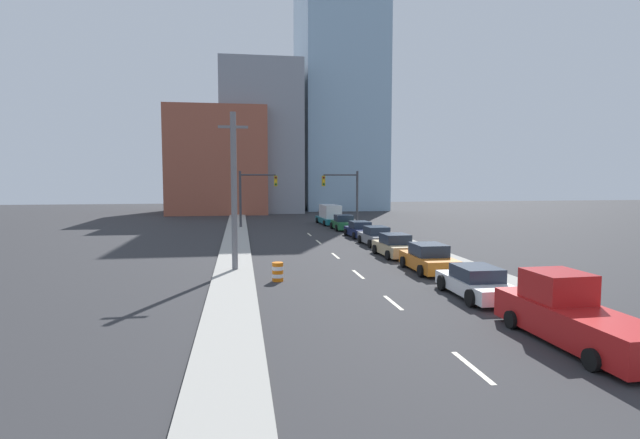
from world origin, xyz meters
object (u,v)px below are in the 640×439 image
at_px(sedan_orange, 428,259).
at_px(box_truck_teal, 330,215).
at_px(traffic_barrel, 278,272).
at_px(sedan_tan, 395,246).
at_px(sedan_gray, 376,237).
at_px(utility_pole_left_mid, 234,191).
at_px(traffic_signal_right, 347,191).
at_px(pickup_truck_red, 572,316).
at_px(sedan_white, 476,283).
at_px(sedan_navy, 360,230).
at_px(sedan_green, 344,223).
at_px(traffic_signal_left, 251,191).

height_order(sedan_orange, box_truck_teal, box_truck_teal).
bearing_deg(sedan_orange, box_truck_teal, 91.05).
distance_m(traffic_barrel, sedan_tan, 10.63).
xyz_separation_m(sedan_gray, box_truck_teal, (-0.48, 17.47, 0.37)).
bearing_deg(utility_pole_left_mid, traffic_signal_right, 64.55).
height_order(traffic_signal_right, pickup_truck_red, traffic_signal_right).
bearing_deg(traffic_barrel, sedan_orange, 8.75).
xyz_separation_m(sedan_tan, box_truck_teal, (-0.21, 23.02, 0.35)).
height_order(traffic_signal_right, sedan_orange, traffic_signal_right).
distance_m(sedan_white, sedan_navy, 22.28).
height_order(sedan_gray, sedan_green, sedan_green).
relative_size(traffic_signal_left, utility_pole_left_mid, 0.68).
relative_size(utility_pole_left_mid, sedan_gray, 1.95).
bearing_deg(pickup_truck_red, traffic_signal_right, 86.96).
height_order(traffic_signal_left, sedan_gray, traffic_signal_left).
relative_size(traffic_signal_left, sedan_white, 1.23).
distance_m(traffic_signal_left, traffic_signal_right, 10.05).
height_order(utility_pole_left_mid, sedan_tan, utility_pole_left_mid).
bearing_deg(box_truck_teal, traffic_signal_left, -166.69).
xyz_separation_m(sedan_orange, box_truck_teal, (-0.39, 28.46, 0.32)).
relative_size(utility_pole_left_mid, sedan_tan, 1.99).
bearing_deg(sedan_navy, sedan_white, -93.11).
height_order(utility_pole_left_mid, pickup_truck_red, utility_pole_left_mid).
bearing_deg(utility_pole_left_mid, pickup_truck_red, -52.78).
bearing_deg(traffic_signal_left, sedan_orange, -70.64).
height_order(traffic_signal_left, sedan_white, traffic_signal_left).
bearing_deg(sedan_tan, sedan_navy, 86.22).
bearing_deg(sedan_white, traffic_signal_left, 106.21).
bearing_deg(sedan_white, traffic_signal_right, 88.57).
xyz_separation_m(pickup_truck_red, sedan_tan, (-0.13, 17.58, -0.18)).
relative_size(traffic_barrel, sedan_navy, 0.21).
bearing_deg(utility_pole_left_mid, sedan_gray, 41.24).
relative_size(traffic_signal_right, traffic_barrel, 6.19).
relative_size(utility_pole_left_mid, sedan_white, 1.82).
bearing_deg(traffic_signal_right, traffic_signal_left, 180.00).
height_order(sedan_tan, sedan_green, sedan_green).
relative_size(sedan_white, sedan_green, 1.11).
bearing_deg(sedan_gray, traffic_barrel, -126.97).
height_order(utility_pole_left_mid, box_truck_teal, utility_pole_left_mid).
height_order(pickup_truck_red, sedan_white, pickup_truck_red).
bearing_deg(traffic_signal_right, traffic_barrel, -109.06).
relative_size(utility_pole_left_mid, traffic_barrel, 9.16).
relative_size(traffic_signal_left, pickup_truck_red, 0.94).
bearing_deg(sedan_tan, traffic_signal_left, 111.05).
xyz_separation_m(utility_pole_left_mid, sedan_orange, (10.55, -1.66, -3.77)).
xyz_separation_m(traffic_signal_left, sedan_orange, (9.09, -25.86, -3.09)).
xyz_separation_m(traffic_signal_right, pickup_truck_red, (-1.02, -38.01, -2.94)).
bearing_deg(sedan_orange, utility_pole_left_mid, 171.31).
bearing_deg(sedan_green, traffic_signal_right, 72.58).
distance_m(traffic_barrel, sedan_orange, 8.52).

